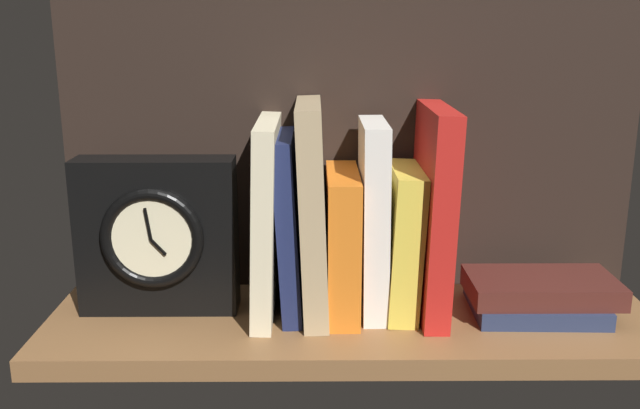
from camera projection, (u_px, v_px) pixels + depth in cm
name	position (u px, v px, depth cm)	size (l,w,h in cm)	color
ground_plane	(353.00, 325.00, 87.25)	(74.88, 23.41, 2.50)	brown
back_panel	(350.00, 146.00, 92.71)	(74.88, 1.20, 38.30)	black
book_cream_twain	(266.00, 218.00, 85.90)	(2.49, 16.60, 23.84)	beige
book_navy_bierce	(289.00, 225.00, 86.14)	(2.34, 13.41, 22.16)	#192147
book_tan_shortstories	(313.00, 210.00, 85.67)	(2.92, 16.05, 25.97)	tan
book_orange_pandolfini	(343.00, 242.00, 86.78)	(3.83, 14.91, 17.58)	orange
book_white_catcher	(373.00, 218.00, 86.02)	(3.02, 12.18, 23.69)	silver
book_yellow_seinlanguage	(402.00, 240.00, 86.77)	(3.62, 12.92, 18.03)	gold
book_red_requiem	(433.00, 211.00, 85.85)	(3.03, 16.51, 25.42)	red
framed_clock	(157.00, 236.00, 86.10)	(19.31, 6.27, 19.31)	black
book_stack_side	(538.00, 295.00, 87.31)	(18.02, 12.53, 4.72)	#232D4C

